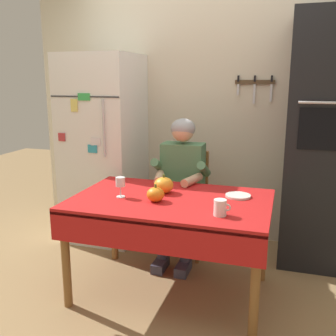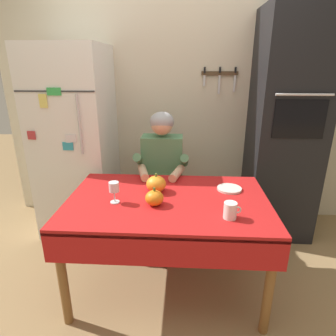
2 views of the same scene
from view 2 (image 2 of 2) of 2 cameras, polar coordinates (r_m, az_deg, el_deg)
ground_plane at (r=2.36m, az=-0.23°, el=-23.57°), size 10.00×10.00×0.00m
back_wall_assembly at (r=3.08m, az=2.30°, el=13.82°), size 3.70×0.13×2.60m
refrigerator at (r=2.96m, az=-17.78°, el=4.78°), size 0.68×0.71×1.80m
wall_oven at (r=2.93m, az=22.22°, el=7.11°), size 0.60×0.64×2.10m
dining_table at (r=2.03m, az=-0.12°, el=-8.49°), size 1.40×0.90×0.74m
chair_behind_person at (r=2.82m, az=-0.92°, el=-3.39°), size 0.40×0.40×0.93m
seated_person at (r=2.56m, az=-1.26°, el=-0.40°), size 0.47×0.55×1.25m
coffee_mug at (r=1.79m, az=12.30°, el=-8.24°), size 0.11×0.08×0.10m
wine_glass at (r=1.95m, az=-10.68°, el=-3.96°), size 0.07×0.07×0.15m
pumpkin_large at (r=2.10m, az=-2.37°, el=-3.20°), size 0.14×0.14×0.14m
pumpkin_medium at (r=1.91m, az=-2.70°, el=-5.91°), size 0.12×0.12×0.12m
serving_tray at (r=2.20m, az=12.09°, el=-4.04°), size 0.18×0.18×0.02m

